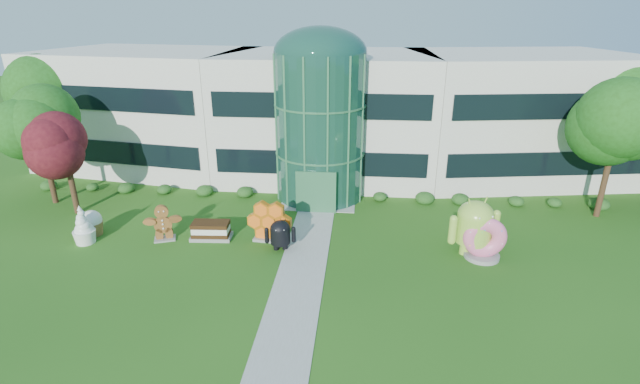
# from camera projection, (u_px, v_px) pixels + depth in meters

# --- Properties ---
(ground) EXTENTS (140.00, 140.00, 0.00)m
(ground) POSITION_uv_depth(u_px,v_px,m) (297.00, 289.00, 21.99)
(ground) COLOR #215114
(ground) RESTS_ON ground
(building) EXTENTS (46.00, 15.00, 9.30)m
(building) POSITION_uv_depth(u_px,v_px,m) (327.00, 113.00, 36.96)
(building) COLOR beige
(building) RESTS_ON ground
(atrium) EXTENTS (6.00, 6.00, 9.80)m
(atrium) POSITION_uv_depth(u_px,v_px,m) (320.00, 128.00, 31.31)
(atrium) COLOR #194738
(atrium) RESTS_ON ground
(walkway) EXTENTS (2.40, 20.00, 0.04)m
(walkway) POSITION_uv_depth(u_px,v_px,m) (303.00, 267.00, 23.83)
(walkway) COLOR #9E9E93
(walkway) RESTS_ON ground
(tree_red) EXTENTS (4.00, 4.00, 6.00)m
(tree_red) POSITION_uv_depth(u_px,v_px,m) (69.00, 169.00, 29.14)
(tree_red) COLOR #3F0C14
(tree_red) RESTS_ON ground
(trees_backdrop) EXTENTS (52.00, 8.00, 8.40)m
(trees_backdrop) POSITION_uv_depth(u_px,v_px,m) (321.00, 134.00, 32.49)
(trees_backdrop) COLOR #1C4A12
(trees_backdrop) RESTS_ON ground
(android_green) EXTENTS (3.65, 3.04, 3.53)m
(android_green) POSITION_uv_depth(u_px,v_px,m) (475.00, 223.00, 24.62)
(android_green) COLOR #9AC840
(android_green) RESTS_ON ground
(android_black) EXTENTS (1.94, 1.46, 2.01)m
(android_black) POSITION_uv_depth(u_px,v_px,m) (280.00, 233.00, 25.24)
(android_black) COLOR black
(android_black) RESTS_ON ground
(donut) EXTENTS (2.33, 1.14, 2.40)m
(donut) POSITION_uv_depth(u_px,v_px,m) (484.00, 237.00, 24.33)
(donut) COLOR #DA538C
(donut) RESTS_ON ground
(gingerbread) EXTENTS (2.50, 1.65, 2.16)m
(gingerbread) POSITION_uv_depth(u_px,v_px,m) (163.00, 222.00, 26.31)
(gingerbread) COLOR brown
(gingerbread) RESTS_ON ground
(ice_cream_sandwich) EXTENTS (2.37, 1.29, 1.03)m
(ice_cream_sandwich) POSITION_uv_depth(u_px,v_px,m) (211.00, 230.00, 26.64)
(ice_cream_sandwich) COLOR black
(ice_cream_sandwich) RESTS_ON ground
(honeycomb) EXTENTS (2.81, 1.25, 2.14)m
(honeycomb) POSITION_uv_depth(u_px,v_px,m) (270.00, 223.00, 26.25)
(honeycomb) COLOR orange
(honeycomb) RESTS_ON ground
(froyo) EXTENTS (1.62, 1.62, 2.25)m
(froyo) POSITION_uv_depth(u_px,v_px,m) (83.00, 225.00, 25.92)
(froyo) COLOR white
(froyo) RESTS_ON ground
(cupcake) EXTENTS (1.35, 1.35, 1.52)m
(cupcake) POSITION_uv_depth(u_px,v_px,m) (92.00, 223.00, 27.01)
(cupcake) COLOR white
(cupcake) RESTS_ON ground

